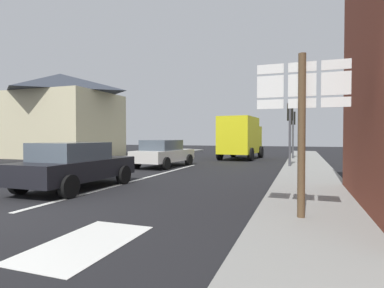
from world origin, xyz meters
TOP-DOWN VIEW (x-y plane):
  - ground_plane at (0.00, 10.00)m, footprint 80.00×80.00m
  - sidewalk_right at (6.15, 8.00)m, footprint 2.29×44.00m
  - sidewalk_left at (-6.15, 8.00)m, footprint 2.29×44.00m
  - lane_centre_stripe at (0.00, 6.00)m, footprint 0.16×12.00m
  - lane_turn_arrow at (2.75, -1.00)m, footprint 1.20×2.20m
  - clapboard_house_left at (-12.48, 15.15)m, footprint 8.71×7.62m
  - sedan_near at (-0.85, 3.03)m, footprint 1.97×4.20m
  - sedan_far at (-1.23, 10.46)m, footprint 2.25×4.34m
  - delivery_truck at (1.65, 17.71)m, footprint 2.79×5.14m
  - route_sign_post at (5.88, 1.22)m, footprint 1.66×0.14m
  - traffic_light_far_right at (5.31, 17.91)m, footprint 0.30×0.49m
  - traffic_light_near_right at (5.31, 11.92)m, footprint 0.30×0.49m

SIDE VIEW (x-z plane):
  - ground_plane at x=0.00m, z-range 0.00..0.00m
  - lane_centre_stripe at x=0.00m, z-range 0.00..0.01m
  - lane_turn_arrow at x=2.75m, z-range 0.00..0.01m
  - sidewalk_right at x=6.15m, z-range 0.00..0.14m
  - sidewalk_left at x=-6.15m, z-range 0.00..0.14m
  - sedan_near at x=-0.85m, z-range 0.03..1.50m
  - sedan_far at x=-1.23m, z-range 0.03..1.50m
  - delivery_truck at x=1.65m, z-range 0.13..3.18m
  - route_sign_post at x=5.88m, z-range 0.40..3.60m
  - traffic_light_near_right at x=5.31m, z-range 0.81..4.20m
  - traffic_light_far_right at x=5.31m, z-range 0.82..4.21m
  - clapboard_house_left at x=-12.48m, z-range 0.03..6.74m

